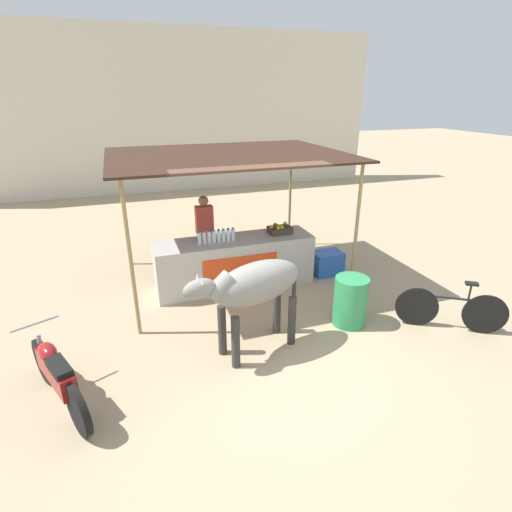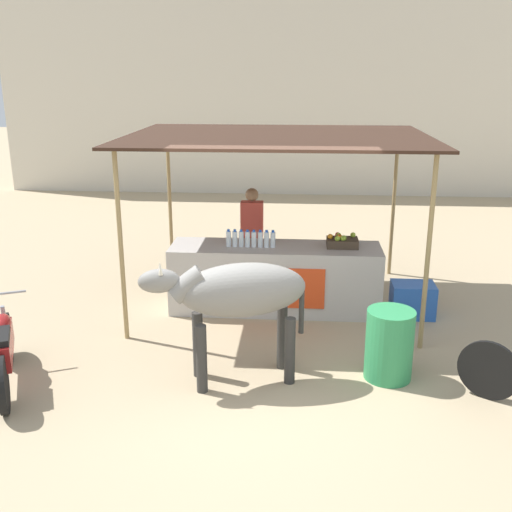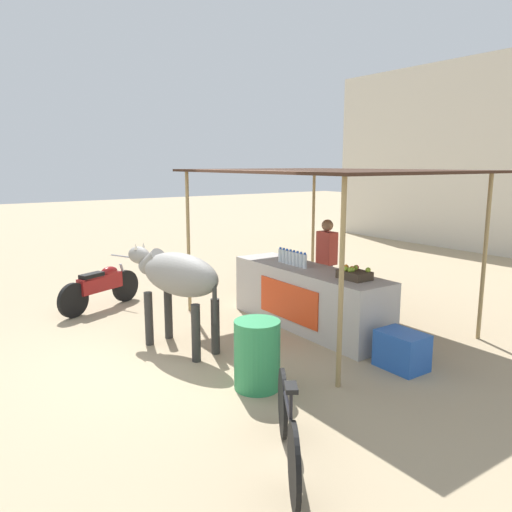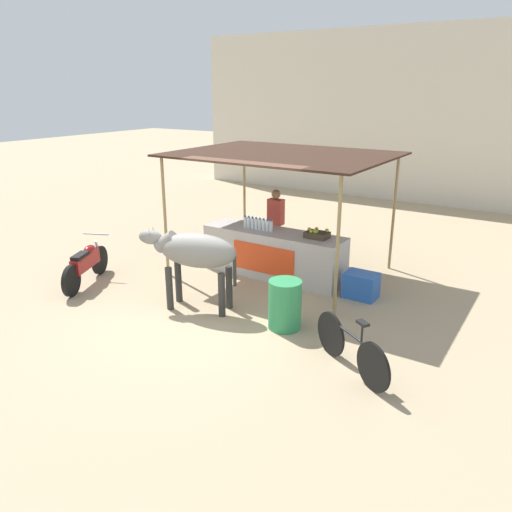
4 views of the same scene
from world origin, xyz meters
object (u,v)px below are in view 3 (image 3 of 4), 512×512
Objects in this scene: water_barrel at (257,355)px; motorcycle_parked at (101,285)px; stall_counter at (308,298)px; cooler_box at (402,350)px; fruit_crate at (354,274)px; cow at (177,277)px; bicycle_leaning at (288,429)px; vendor_behind_counter at (326,265)px.

motorcycle_parked is (-4.26, -0.45, 0.02)m from water_barrel.
stall_counter reaches higher than water_barrel.
stall_counter is at bearing 125.28° from water_barrel.
cooler_box is (1.96, -0.10, -0.24)m from stall_counter.
fruit_crate is at bearing 171.65° from cooler_box.
fruit_crate reaches higher than water_barrel.
cow is 3.22m from bicycle_leaning.
cow reaches higher than stall_counter.
cow is 2.65m from motorcycle_parked.
fruit_crate is at bearing 3.20° from stall_counter.
bicycle_leaning is (1.85, -2.66, -0.69)m from fruit_crate.
vendor_behind_counter is 2.75× the size of cooler_box.
fruit_crate is 4.59m from motorcycle_parked.
cooler_box is 3.15m from cow.
vendor_behind_counter is at bearing 51.58° from motorcycle_parked.
stall_counter is at bearing -176.80° from fruit_crate.
fruit_crate reaches higher than bicycle_leaning.
vendor_behind_counter is 0.89× the size of cow.
water_barrel is at bearing -77.74° from fruit_crate.
motorcycle_parked is (-2.89, -2.39, -0.05)m from stall_counter.
cow is (0.07, -2.87, 0.18)m from vendor_behind_counter.
vendor_behind_counter reaches higher than fruit_crate.
stall_counter reaches higher than bicycle_leaning.
cow is 1.30× the size of bicycle_leaning.
vendor_behind_counter is (-0.40, 0.75, 0.37)m from stall_counter.
vendor_behind_counter is at bearing 123.32° from water_barrel.
bicycle_leaning is at bearing -71.72° from cooler_box.
motorcycle_parked reaches higher than cooler_box.
bicycle_leaning is (5.68, -0.21, -0.08)m from motorcycle_parked.
bicycle_leaning is at bearing -46.50° from vendor_behind_counter.
fruit_crate is at bearing 59.80° from cow.
bicycle_leaning is at bearing -8.81° from cow.
motorcycle_parked reaches higher than water_barrel.
cow is (-1.26, -2.17, -0.00)m from fruit_crate.
fruit_crate is 1.30m from cooler_box.
bicycle_leaning is at bearing -25.11° from water_barrel.
water_barrel is 0.44× the size of cow.
stall_counter is 6.82× the size of fruit_crate.
water_barrel is at bearing 154.89° from bicycle_leaning.
bicycle_leaning is (1.41, -0.66, -0.06)m from water_barrel.
cow is at bearing -98.72° from stall_counter.
cooler_box is 5.37m from motorcycle_parked.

